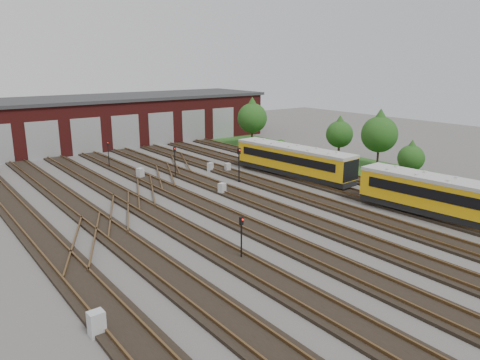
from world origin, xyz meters
TOP-DOWN VIEW (x-y plane):
  - ground at (0.00, 0.00)m, footprint 120.00×120.00m
  - track_network at (-0.17, 0.59)m, footprint 30.40×70.00m
  - maintenance_shed at (-0.01, 39.97)m, footprint 51.00×12.50m
  - grass_verge at (19.00, 10.00)m, footprint 8.00×55.00m
  - metro_train at (10.00, -5.39)m, footprint 3.58×45.40m
  - signal_mast_0 at (-5.63, -1.81)m, footprint 0.26×0.24m
  - signal_mast_1 at (0.89, 17.55)m, footprint 0.26×0.24m
  - signal_mast_2 at (-2.79, 25.18)m, footprint 0.24×0.22m
  - signal_mast_3 at (4.72, 12.31)m, footprint 0.28×0.26m
  - relay_cabinet_0 at (-15.00, -4.28)m, footprint 0.66×0.56m
  - relay_cabinet_1 at (-2.09, 19.09)m, footprint 0.76×0.69m
  - relay_cabinet_2 at (1.15, 9.94)m, footprint 0.69×0.62m
  - relay_cabinet_3 at (5.00, 17.62)m, footprint 0.65×0.59m
  - relay_cabinet_4 at (6.32, 16.41)m, footprint 0.57×0.49m
  - tree_0 at (17.56, 26.63)m, footprint 3.91×3.91m
  - tree_1 at (20.19, 13.88)m, footprint 3.07×3.07m
  - tree_2 at (20.12, 8.41)m, footprint 3.79×3.79m
  - tree_3 at (17.40, 2.72)m, footprint 2.45×2.45m
  - bush_0 at (16.53, -3.04)m, footprint 1.39×1.39m
  - bush_1 at (17.54, 20.23)m, footprint 1.03×1.03m
  - bush_2 at (19.61, 23.16)m, footprint 1.30×1.30m

SIDE VIEW (x-z plane):
  - ground at x=0.00m, z-range 0.00..0.00m
  - grass_verge at x=19.00m, z-range 0.00..0.05m
  - track_network at x=-0.17m, z-range -0.06..0.27m
  - relay_cabinet_4 at x=6.32m, z-range 0.00..0.89m
  - relay_cabinet_3 at x=5.00m, z-range 0.00..0.89m
  - relay_cabinet_2 at x=1.15m, z-range 0.00..0.97m
  - bush_1 at x=17.54m, z-range 0.00..1.03m
  - relay_cabinet_1 at x=-2.09m, z-range 0.00..1.04m
  - relay_cabinet_0 at x=-15.00m, z-range 0.00..1.08m
  - bush_2 at x=19.61m, z-range 0.00..1.30m
  - bush_0 at x=16.53m, z-range 0.00..1.39m
  - signal_mast_0 at x=-5.63m, z-range 0.38..2.97m
  - metro_train at x=10.00m, z-range 0.36..3.10m
  - signal_mast_2 at x=-2.79m, z-range 0.39..3.27m
  - signal_mast_1 at x=0.89m, z-range 0.41..3.39m
  - signal_mast_3 at x=4.72m, z-range 0.47..3.70m
  - tree_3 at x=17.40m, z-range 0.58..4.64m
  - maintenance_shed at x=-0.01m, z-range 0.03..6.38m
  - tree_1 at x=20.19m, z-range 0.72..5.81m
  - tree_2 at x=20.12m, z-range 0.90..7.17m
  - tree_0 at x=17.56m, z-range 0.92..7.40m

